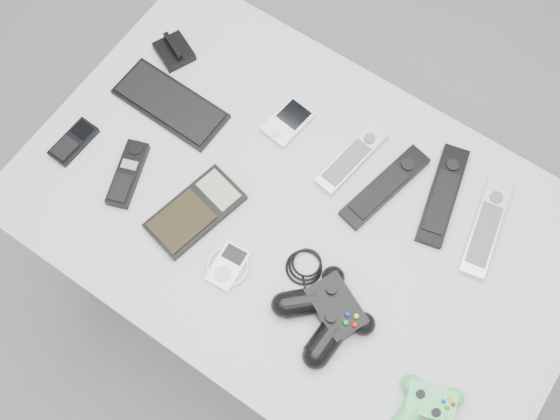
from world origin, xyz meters
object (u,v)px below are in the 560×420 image
Objects in this scene: remote_black_b at (443,195)px; desk at (301,225)px; mobile_phone at (73,142)px; pda_keyboard at (170,104)px; controller_green at (429,410)px; controller_black at (328,312)px; remote_black_a at (385,187)px; calculator at (195,211)px; remote_silver_a at (352,158)px; cordless_handset at (128,174)px; mp3_player at (228,266)px; pda at (288,122)px; remote_silver_b at (486,227)px.

desk is at bearing -151.90° from remote_black_b.
mobile_phone is (-0.48, -0.14, 0.07)m from desk.
controller_green reaches higher than pda_keyboard.
controller_black is 2.09× the size of controller_green.
remote_black_a reaches higher than pda_keyboard.
remote_silver_a is at bearing 67.01° from calculator.
remote_black_a is 1.50× the size of cordless_handset.
mp3_player is 0.69× the size of controller_green.
pda_keyboard is 1.11× the size of remote_black_b.
pda_keyboard is (-0.37, 0.05, 0.07)m from desk.
remote_black_b is at bearing 48.06° from mp3_player.
desk is 4.59× the size of pda_keyboard.
remote_silver_a is 0.34m from calculator.
pda is at bearing 98.70° from mp3_player.
controller_black reaches higher than remote_silver_a.
remote_black_b is 1.53× the size of cordless_handset.
pda_keyboard is at bearing 151.35° from calculator.
remote_black_a is 0.39m from calculator.
controller_green reaches higher than mobile_phone.
remote_silver_b and cordless_handset have the same top height.
mp3_player is (-0.06, -0.17, 0.07)m from desk.
controller_black reaches higher than remote_black_a.
mobile_phone reaches higher than pda.
pda is at bearing -170.59° from remote_black_a.
cordless_handset is 0.49m from controller_black.
pda_keyboard is 1.33× the size of remote_silver_a.
remote_black_b reaches higher than calculator.
remote_silver_b reaches higher than calculator.
pda is 0.45m from mobile_phone.
remote_black_b is at bearing 27.81° from mobile_phone.
controller_green is at bearing -89.97° from remote_silver_b.
remote_silver_a reaches higher than mp3_player.
remote_silver_b is at bearing 24.14° from mobile_phone.
cordless_handset is (-0.20, -0.28, 0.00)m from pda.
remote_black_a is 0.12m from remote_black_b.
controller_black reaches higher than pda_keyboard.
remote_silver_a is at bearing 9.05° from pda.
controller_green is (0.18, -0.38, 0.01)m from remote_black_b.
mp3_player is (-0.17, -0.31, -0.00)m from remote_black_a.
remote_silver_a is 2.07× the size of mp3_player.
pda is at bearing 171.56° from remote_silver_b.
pda is 0.25m from remote_black_a.
remote_black_a is 1.69× the size of controller_green.
controller_black is at bearing 152.41° from controller_green.
remote_silver_b is 2.02× the size of mobile_phone.
remote_silver_b is at bearing 22.72° from remote_black_a.
remote_silver_b is (0.21, 0.04, -0.00)m from remote_black_a.
remote_black_b is at bearing 41.71° from desk.
remote_black_a reaches higher than pda.
cordless_handset is (0.03, -0.18, 0.00)m from pda_keyboard.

